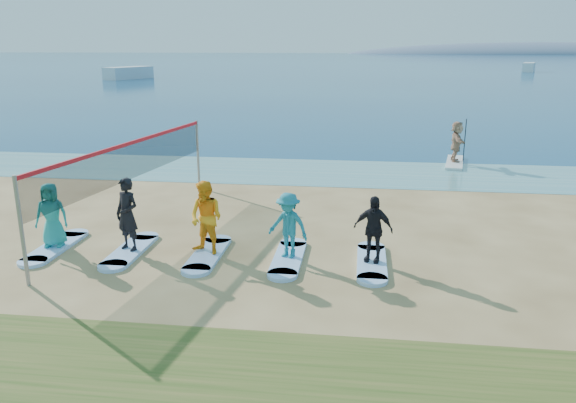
# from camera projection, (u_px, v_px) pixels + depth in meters

# --- Properties ---
(ground) EXTENTS (600.00, 600.00, 0.00)m
(ground) POSITION_uv_depth(u_px,v_px,m) (295.00, 270.00, 13.26)
(ground) COLOR tan
(ground) RESTS_ON ground
(shallow_water) EXTENTS (600.00, 600.00, 0.00)m
(shallow_water) POSITION_uv_depth(u_px,v_px,m) (325.00, 172.00, 23.28)
(shallow_water) COLOR teal
(shallow_water) RESTS_ON ground
(ocean) EXTENTS (600.00, 600.00, 0.00)m
(ocean) POSITION_uv_depth(u_px,v_px,m) (359.00, 61.00, 165.94)
(ocean) COLOR navy
(ocean) RESTS_ON ground
(island_ridge) EXTENTS (220.00, 56.00, 18.00)m
(island_ridge) POSITION_uv_depth(u_px,v_px,m) (547.00, 54.00, 287.68)
(island_ridge) COLOR slate
(island_ridge) RESTS_ON ground
(volleyball_net) EXTENTS (1.41, 8.99, 2.50)m
(volleyball_net) POSITION_uv_depth(u_px,v_px,m) (131.00, 161.00, 16.05)
(volleyball_net) COLOR gray
(volleyball_net) RESTS_ON ground
(paddleboard) EXTENTS (1.22, 3.08, 0.12)m
(paddleboard) POSITION_uv_depth(u_px,v_px,m) (455.00, 163.00, 24.89)
(paddleboard) COLOR silver
(paddleboard) RESTS_ON ground
(paddleboarder) EXTENTS (0.56, 1.65, 1.77)m
(paddleboarder) POSITION_uv_depth(u_px,v_px,m) (456.00, 141.00, 24.63)
(paddleboarder) COLOR tan
(paddleboarder) RESTS_ON paddleboard
(boat_offshore_a) EXTENTS (5.59, 8.26, 1.78)m
(boat_offshore_a) POSITION_uv_depth(u_px,v_px,m) (129.00, 79.00, 84.43)
(boat_offshore_a) COLOR silver
(boat_offshore_a) RESTS_ON ground
(boat_offshore_b) EXTENTS (3.77, 6.42, 1.69)m
(boat_offshore_b) POSITION_uv_depth(u_px,v_px,m) (528.00, 72.00, 105.59)
(boat_offshore_b) COLOR silver
(boat_offshore_b) RESTS_ON ground
(surfboard_0) EXTENTS (0.70, 2.20, 0.09)m
(surfboard_0) POSITION_uv_depth(u_px,v_px,m) (55.00, 247.00, 14.60)
(surfboard_0) COLOR #A4CDFF
(surfboard_0) RESTS_ON ground
(student_0) EXTENTS (0.90, 0.68, 1.67)m
(student_0) POSITION_uv_depth(u_px,v_px,m) (51.00, 215.00, 14.36)
(student_0) COLOR teal
(student_0) RESTS_ON surfboard_0
(surfboard_1) EXTENTS (0.70, 2.20, 0.09)m
(surfboard_1) POSITION_uv_depth(u_px,v_px,m) (130.00, 251.00, 14.35)
(surfboard_1) COLOR #A4CDFF
(surfboard_1) RESTS_ON ground
(student_1) EXTENTS (0.80, 0.68, 1.86)m
(student_1) POSITION_uv_depth(u_px,v_px,m) (127.00, 214.00, 14.08)
(student_1) COLOR black
(student_1) RESTS_ON surfboard_1
(surfboard_2) EXTENTS (0.70, 2.20, 0.09)m
(surfboard_2) POSITION_uv_depth(u_px,v_px,m) (208.00, 254.00, 14.09)
(surfboard_2) COLOR #A4CDFF
(surfboard_2) RESTS_ON ground
(student_2) EXTENTS (1.09, 0.98, 1.84)m
(student_2) POSITION_uv_depth(u_px,v_px,m) (206.00, 218.00, 13.83)
(student_2) COLOR #FFA21A
(student_2) RESTS_ON surfboard_2
(surfboard_3) EXTENTS (0.70, 2.20, 0.09)m
(surfboard_3) POSITION_uv_depth(u_px,v_px,m) (288.00, 258.00, 13.84)
(surfboard_3) COLOR #A4CDFF
(surfboard_3) RESTS_ON ground
(student_3) EXTENTS (1.20, 0.95, 1.62)m
(student_3) POSITION_uv_depth(u_px,v_px,m) (288.00, 225.00, 13.60)
(student_3) COLOR teal
(student_3) RESTS_ON surfboard_3
(surfboard_4) EXTENTS (0.70, 2.20, 0.09)m
(surfboard_4) POSITION_uv_depth(u_px,v_px,m) (372.00, 262.00, 13.58)
(surfboard_4) COLOR #A4CDFF
(surfboard_4) RESTS_ON ground
(student_4) EXTENTS (1.02, 0.63, 1.62)m
(student_4) POSITION_uv_depth(u_px,v_px,m) (373.00, 229.00, 13.35)
(student_4) COLOR black
(student_4) RESTS_ON surfboard_4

